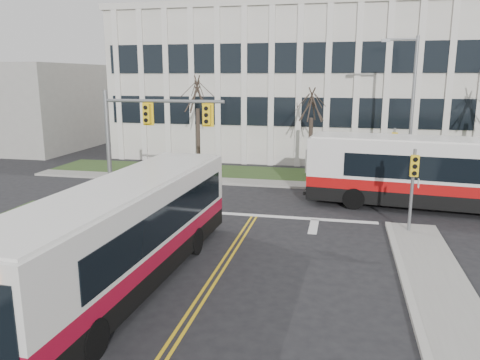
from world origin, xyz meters
name	(u,v)px	position (x,y,z in m)	size (l,w,h in m)	color
ground	(210,285)	(0.00, 0.00, 0.00)	(120.00, 120.00, 0.00)	black
sidewalk_cross	(354,188)	(5.00, 15.20, 0.07)	(44.00, 1.60, 0.14)	#9E9B93
building_lawn	(353,178)	(5.00, 18.00, 0.06)	(44.00, 5.00, 0.12)	#344A20
office_building	(355,86)	(5.00, 30.00, 6.00)	(40.00, 16.00, 12.00)	silver
building_annex	(24,107)	(-26.00, 26.00, 4.00)	(12.00, 12.00, 8.00)	#9E9B93
mast_arm_signal	(139,131)	(-5.62, 7.16, 4.26)	(6.11, 0.38, 6.20)	slate
signal_pole_near	(413,179)	(7.20, 6.90, 2.50)	(0.34, 0.39, 3.80)	slate
signal_pole_far	(394,150)	(7.20, 15.40, 2.50)	(0.34, 0.39, 3.80)	slate
streetlight	(410,104)	(8.03, 16.20, 5.19)	(2.15, 0.25, 9.20)	slate
directory_sign	(317,162)	(2.50, 17.50, 1.17)	(1.50, 0.12, 2.00)	slate
tree_left	(197,96)	(-6.00, 18.00, 5.51)	(1.80, 1.80, 7.70)	#42352B
tree_mid	(312,106)	(2.00, 18.20, 4.88)	(1.80, 1.80, 6.82)	#42352B
bus_main	(125,236)	(-2.74, -0.58, 1.70)	(2.77, 12.78, 3.41)	silver
bus_cross	(443,175)	(9.33, 11.35, 1.83)	(2.98, 13.76, 3.67)	silver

